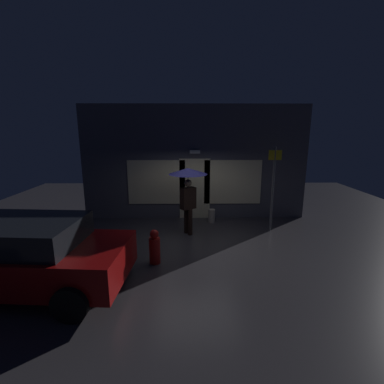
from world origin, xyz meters
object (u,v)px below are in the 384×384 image
Objects in this scene: person_with_umbrella at (188,182)px; sidewalk_bollard at (212,216)px; street_sign_post at (273,185)px; parked_car at (22,254)px; fire_hydrant at (155,248)px.

person_with_umbrella is 4.42× the size of sidewalk_bollard.
street_sign_post is 5.71× the size of sidewalk_bollard.
sidewalk_bollard is (-1.84, 0.82, -1.28)m from street_sign_post.
fire_hydrant is (2.53, 1.05, -0.35)m from parked_car.
fire_hydrant is (-0.81, -1.91, -1.26)m from person_with_umbrella.
street_sign_post is (2.66, 0.25, -0.14)m from person_with_umbrella.
person_with_umbrella is 1.96m from sidewalk_bollard.
parked_car is 2.76m from fire_hydrant.
street_sign_post is (6.01, 3.22, 0.77)m from parked_car.
person_with_umbrella reaches higher than sidewalk_bollard.
street_sign_post is 3.13× the size of fire_hydrant.
fire_hydrant is at bearing -118.79° from sidewalk_bollard.
person_with_umbrella is 4.56m from parked_car.
sidewalk_bollard is at bearing 61.21° from fire_hydrant.
parked_car is 1.61× the size of street_sign_post.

